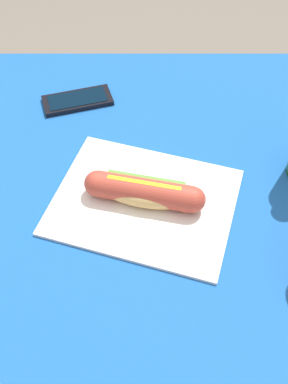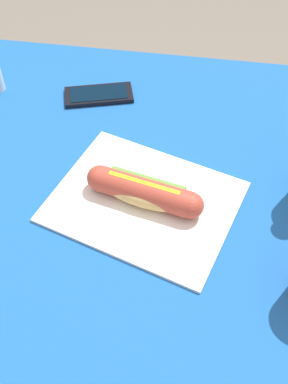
{
  "view_description": "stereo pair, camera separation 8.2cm",
  "coord_description": "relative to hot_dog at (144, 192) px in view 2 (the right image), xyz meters",
  "views": [
    {
      "loc": [
        0.01,
        -0.5,
        1.39
      ],
      "look_at": [
        0.01,
        0.03,
        0.77
      ],
      "focal_mm": 43.43,
      "sensor_mm": 36.0,
      "label": 1
    },
    {
      "loc": [
        0.09,
        -0.49,
        1.39
      ],
      "look_at": [
        0.01,
        0.03,
        0.77
      ],
      "focal_mm": 43.43,
      "sensor_mm": 36.0,
      "label": 2
    }
  ],
  "objects": [
    {
      "name": "dining_table",
      "position": [
        -0.01,
        -0.03,
        -0.16
      ],
      "size": [
        1.01,
        1.0,
        0.74
      ],
      "color": "brown",
      "rests_on": "ground"
    },
    {
      "name": "cell_phone",
      "position": [
        -0.15,
        0.28,
        -0.02
      ],
      "size": [
        0.16,
        0.11,
        0.01
      ],
      "color": "black",
      "rests_on": "dining_table"
    },
    {
      "name": "ground_plane",
      "position": [
        -0.01,
        -0.03,
        -0.77
      ],
      "size": [
        6.0,
        6.0,
        0.0
      ],
      "primitive_type": "plane",
      "color": "#6B6056",
      "rests_on": "ground"
    },
    {
      "name": "paper_wrapper",
      "position": [
        -0.0,
        -0.0,
        -0.03
      ],
      "size": [
        0.38,
        0.34,
        0.01
      ],
      "primitive_type": "cube",
      "rotation": [
        0.0,
        0.0,
        -0.3
      ],
      "color": "silver",
      "rests_on": "dining_table"
    },
    {
      "name": "hot_dog",
      "position": [
        0.0,
        0.0,
        0.0
      ],
      "size": [
        0.21,
        0.09,
        0.05
      ],
      "color": "tan",
      "rests_on": "paper_wrapper"
    }
  ]
}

